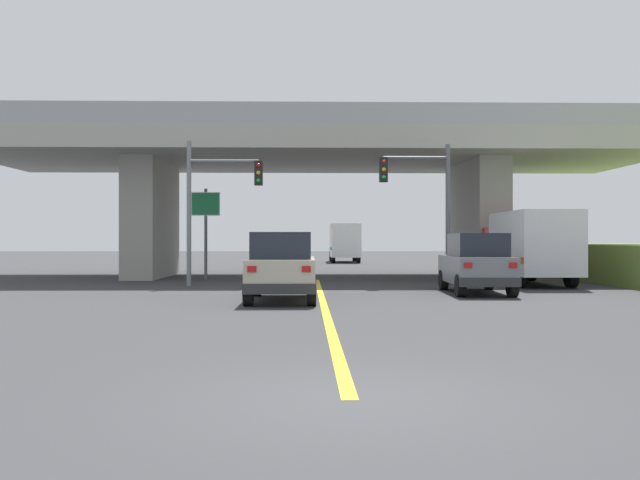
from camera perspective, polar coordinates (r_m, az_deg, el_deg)
ground at (r=33.22m, az=-0.35°, el=-3.12°), size 160.00×160.00×0.00m
overpass_bridge at (r=33.37m, az=-0.35°, el=6.16°), size 32.12×10.53×7.53m
lane_divider_stripe at (r=19.16m, az=0.28°, el=-5.37°), size 0.20×23.07×0.01m
suv_lead at (r=19.99m, az=-3.23°, el=-2.25°), size 1.98×4.44×2.02m
suv_crossing at (r=23.32m, az=13.02°, el=-1.94°), size 2.03×4.38×2.02m
box_truck at (r=28.63m, az=17.11°, el=-0.51°), size 2.33×6.69×2.92m
traffic_signal_nearside at (r=26.85m, az=8.82°, el=3.78°), size 2.78×0.36×5.55m
traffic_signal_farside at (r=26.87m, az=-8.95°, el=3.75°), size 2.97×0.36×5.68m
highway_sign at (r=31.21m, az=-9.60°, el=2.14°), size 1.31×0.17×4.14m
semi_truck_distant at (r=55.48m, az=2.08°, el=-0.20°), size 2.33×6.51×3.11m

